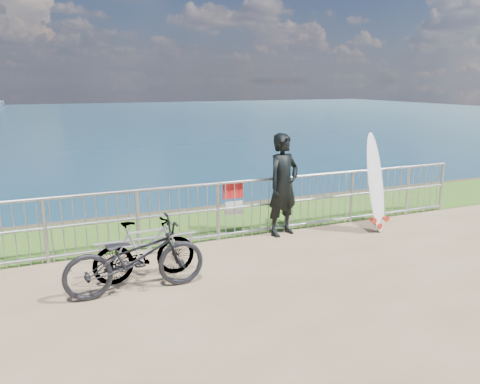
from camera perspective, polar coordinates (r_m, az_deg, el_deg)
name	(u,v)px	position (r m, az deg, el deg)	size (l,w,h in m)	color
grass_strip	(223,221)	(10.07, -2.13, -3.55)	(120.00, 120.00, 0.00)	#315D19
railing	(243,208)	(8.94, 0.43, -1.94)	(10.06, 0.10, 1.13)	#96989E
surfer	(283,185)	(9.03, 5.31, 0.87)	(0.72, 0.48, 1.99)	black
surfboard	(376,186)	(9.61, 16.22, 0.66)	(0.64, 0.61, 1.98)	white
bicycle_near	(135,257)	(6.80, -12.65, -7.79)	(0.69, 1.99, 1.04)	black
bicycle_far	(145,250)	(7.22, -11.51, -6.90)	(0.44, 1.56, 0.94)	black
bike_rack	(147,241)	(8.13, -11.29, -5.84)	(1.74, 0.05, 0.36)	#96989E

